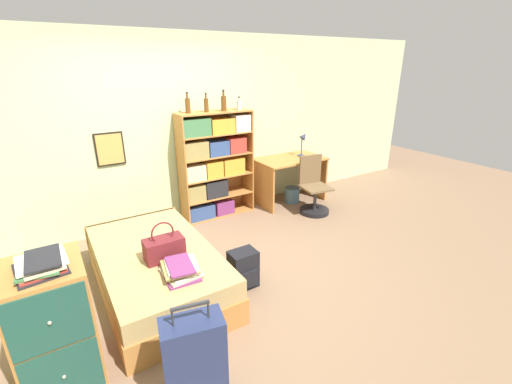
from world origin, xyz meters
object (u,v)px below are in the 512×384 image
at_px(desk_chair, 314,195).
at_px(book_stack_on_bed, 181,269).
at_px(suitcase, 194,359).
at_px(bottle_clear, 224,103).
at_px(magazine_pile_on_dresser, 41,264).
at_px(dresser, 54,324).
at_px(bottle_green, 188,105).
at_px(desk_lamp, 303,140).
at_px(bottle_brown, 206,105).
at_px(bookcase, 213,164).
at_px(handbag, 164,248).
at_px(bed, 157,269).
at_px(bottle_blue, 239,105).
at_px(desk, 290,172).
at_px(backpack, 243,269).
at_px(waste_bin, 292,195).

bearing_deg(desk_chair, book_stack_on_bed, -155.09).
xyz_separation_m(suitcase, bottle_clear, (1.63, 2.67, 1.35)).
relative_size(suitcase, magazine_pile_on_dresser, 2.05).
distance_m(dresser, bottle_clear, 3.34).
relative_size(magazine_pile_on_dresser, bottle_green, 1.37).
bearing_deg(suitcase, desk_lamp, 40.50).
distance_m(bottle_green, bottle_brown, 0.26).
bearing_deg(bookcase, magazine_pile_on_dresser, -136.60).
bearing_deg(book_stack_on_bed, magazine_pile_on_dresser, -170.35).
xyz_separation_m(handbag, suitcase, (-0.18, -1.13, -0.25)).
height_order(bottle_green, desk_chair, bottle_green).
bearing_deg(book_stack_on_bed, bottle_clear, 52.86).
bearing_deg(bottle_green, bottle_brown, -6.21).
bearing_deg(bottle_clear, book_stack_on_bed, -127.14).
xyz_separation_m(bed, bottle_blue, (1.73, 1.31, 1.41)).
bearing_deg(desk, desk_chair, -85.67).
relative_size(bed, suitcase, 2.41).
xyz_separation_m(dresser, bookcase, (2.20, 2.03, 0.34)).
bearing_deg(desk_lamp, bed, -156.99).
distance_m(handbag, bottle_green, 2.16).
height_order(handbag, bottle_blue, bottle_blue).
distance_m(bed, backpack, 0.89).
bearing_deg(dresser, desk, 28.14).
height_order(handbag, bottle_clear, bottle_clear).
distance_m(book_stack_on_bed, bottle_green, 2.43).
relative_size(bed, magazine_pile_on_dresser, 4.94).
bearing_deg(bed, dresser, -143.17).
distance_m(backpack, waste_bin, 2.43).
relative_size(suitcase, bottle_blue, 4.16).
relative_size(handbag, bottle_blue, 2.03).
relative_size(magazine_pile_on_dresser, bottle_clear, 1.31).
xyz_separation_m(desk_lamp, waste_bin, (-0.27, -0.09, -0.88)).
distance_m(bed, bookcase, 1.96).
bearing_deg(waste_bin, bottle_clear, 171.10).
distance_m(bookcase, desk, 1.36).
bearing_deg(dresser, bed, 36.83).
bearing_deg(bottle_brown, bookcase, 1.49).
height_order(bottle_green, desk_lamp, bottle_green).
relative_size(book_stack_on_bed, bottle_brown, 1.53).
bearing_deg(bottle_blue, desk_chair, -36.07).
height_order(magazine_pile_on_dresser, bookcase, bookcase).
bearing_deg(desk, bed, -155.29).
bearing_deg(bottle_clear, backpack, -112.33).
height_order(suitcase, bottle_brown, bottle_brown).
bearing_deg(desk_lamp, desk_chair, -111.64).
height_order(book_stack_on_bed, magazine_pile_on_dresser, magazine_pile_on_dresser).
distance_m(handbag, backpack, 0.85).
relative_size(magazine_pile_on_dresser, desk_lamp, 0.94).
relative_size(desk, waste_bin, 4.40).
xyz_separation_m(bookcase, bottle_brown, (-0.06, -0.00, 0.85)).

